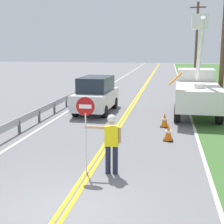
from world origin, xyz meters
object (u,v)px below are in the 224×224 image
at_px(utility_pole_near, 224,34).
at_px(traffic_cone_lead, 168,133).
at_px(stop_sign_paddle, 86,118).
at_px(traffic_cone_mid, 165,120).
at_px(flagger_worker, 111,140).
at_px(utility_pole_mid, 196,40).
at_px(oncoming_suv_nearest, 96,94).
at_px(utility_bucket_truck, 197,89).

height_order(utility_pole_near, traffic_cone_lead, utility_pole_near).
distance_m(stop_sign_paddle, traffic_cone_mid, 6.82).
distance_m(flagger_worker, utility_pole_mid, 30.88).
relative_size(oncoming_suv_nearest, utility_pole_near, 0.53).
distance_m(stop_sign_paddle, utility_pole_mid, 30.96).
xyz_separation_m(utility_pole_mid, traffic_cone_lead, (-3.00, -26.40, -4.31)).
relative_size(traffic_cone_lead, traffic_cone_mid, 1.00).
xyz_separation_m(utility_pole_mid, traffic_cone_mid, (-3.19, -24.06, -4.31)).
bearing_deg(utility_pole_mid, utility_pole_near, -89.94).
bearing_deg(oncoming_suv_nearest, utility_pole_near, 12.65).
relative_size(flagger_worker, traffic_cone_lead, 2.61).
bearing_deg(stop_sign_paddle, utility_pole_mid, 79.79).
xyz_separation_m(utility_bucket_truck, utility_pole_near, (1.47, 1.00, 3.15)).
height_order(oncoming_suv_nearest, traffic_cone_lead, oncoming_suv_nearest).
height_order(flagger_worker, utility_pole_near, utility_pole_near).
bearing_deg(utility_bucket_truck, stop_sign_paddle, -111.96).
relative_size(flagger_worker, utility_pole_mid, 0.20).
bearing_deg(traffic_cone_mid, oncoming_suv_nearest, 143.01).
bearing_deg(utility_pole_near, oncoming_suv_nearest, -167.35).
relative_size(utility_bucket_truck, traffic_cone_mid, 9.83).
xyz_separation_m(stop_sign_paddle, utility_bucket_truck, (4.01, 9.95, -0.29)).
bearing_deg(oncoming_suv_nearest, utility_pole_mid, 70.99).
bearing_deg(stop_sign_paddle, utility_bucket_truck, 68.04).
relative_size(utility_bucket_truck, oncoming_suv_nearest, 1.48).
xyz_separation_m(utility_bucket_truck, oncoming_suv_nearest, (-5.79, -0.63, -0.36)).
relative_size(stop_sign_paddle, utility_pole_near, 0.27).
relative_size(utility_pole_near, utility_pole_mid, 0.98).
height_order(utility_pole_mid, traffic_cone_mid, utility_pole_mid).
height_order(utility_pole_mid, traffic_cone_lead, utility_pole_mid).
xyz_separation_m(flagger_worker, utility_pole_mid, (4.69, 30.31, 3.60)).
distance_m(stop_sign_paddle, traffic_cone_lead, 4.84).
distance_m(oncoming_suv_nearest, traffic_cone_lead, 6.89).
height_order(flagger_worker, traffic_cone_mid, flagger_worker).
distance_m(stop_sign_paddle, oncoming_suv_nearest, 9.52).
height_order(utility_pole_near, utility_pole_mid, utility_pole_mid).
height_order(utility_bucket_truck, utility_pole_near, utility_pole_near).
bearing_deg(utility_bucket_truck, flagger_worker, -108.11).
bearing_deg(utility_pole_near, utility_bucket_truck, -145.66).
relative_size(stop_sign_paddle, utility_pole_mid, 0.26).
relative_size(utility_pole_near, traffic_cone_mid, 12.52).
distance_m(utility_pole_mid, traffic_cone_mid, 24.65).
xyz_separation_m(stop_sign_paddle, utility_pole_near, (5.48, 10.96, 2.86)).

